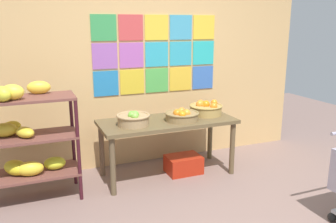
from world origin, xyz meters
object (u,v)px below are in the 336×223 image
(banana_shelf_unit, at_px, (23,137))
(fruit_basket_right, at_px, (182,115))
(display_table, at_px, (167,127))
(fruit_basket_left, at_px, (206,108))
(produce_crate_under_table, at_px, (183,164))
(fruit_basket_back_right, at_px, (133,119))

(banana_shelf_unit, height_order, fruit_basket_right, banana_shelf_unit)
(display_table, bearing_deg, fruit_basket_right, -31.81)
(banana_shelf_unit, bearing_deg, display_table, 1.25)
(fruit_basket_right, xyz_separation_m, fruit_basket_left, (0.38, 0.14, 0.01))
(fruit_basket_right, height_order, produce_crate_under_table, fruit_basket_right)
(display_table, distance_m, produce_crate_under_table, 0.52)
(banana_shelf_unit, distance_m, display_table, 1.54)
(display_table, xyz_separation_m, fruit_basket_left, (0.52, 0.06, 0.16))
(banana_shelf_unit, relative_size, fruit_basket_back_right, 3.29)
(display_table, relative_size, fruit_basket_right, 3.98)
(fruit_basket_right, distance_m, produce_crate_under_table, 0.63)
(banana_shelf_unit, bearing_deg, fruit_basket_right, -1.82)
(fruit_basket_back_right, height_order, fruit_basket_left, fruit_basket_left)
(fruit_basket_back_right, xyz_separation_m, produce_crate_under_table, (0.62, 0.03, -0.63))
(fruit_basket_back_right, xyz_separation_m, fruit_basket_right, (0.56, -0.03, -0.01))
(fruit_basket_back_right, distance_m, fruit_basket_right, 0.56)
(banana_shelf_unit, xyz_separation_m, display_table, (1.53, 0.03, -0.08))
(fruit_basket_right, bearing_deg, fruit_basket_left, 20.46)
(display_table, bearing_deg, banana_shelf_unit, -178.75)
(display_table, distance_m, fruit_basket_right, 0.22)
(banana_shelf_unit, distance_m, fruit_basket_right, 1.67)
(fruit_basket_left, bearing_deg, fruit_basket_right, -159.54)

